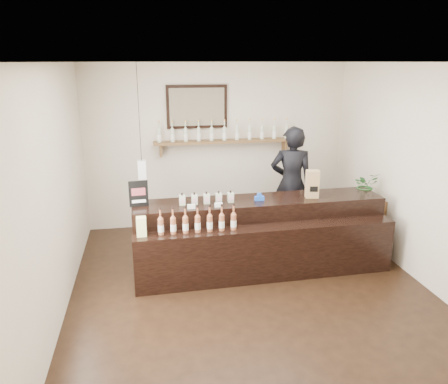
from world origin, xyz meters
TOP-DOWN VIEW (x-y plane):
  - ground at (0.00, 0.00)m, footprint 5.00×5.00m
  - room_shell at (0.00, 0.00)m, footprint 5.00×5.00m
  - back_wall_decor at (-0.15, 2.37)m, footprint 2.66×0.96m
  - counter at (0.28, 0.57)m, footprint 3.50×0.99m
  - promo_sign at (-1.35, 0.68)m, footprint 0.25×0.04m
  - paper_bag at (1.03, 0.66)m, footprint 0.20×0.17m
  - tape_dispenser at (0.27, 0.65)m, footprint 0.13×0.05m
  - side_cabinet at (2.00, 0.95)m, footprint 0.49×0.62m
  - potted_plant at (2.00, 0.95)m, footprint 0.40×0.36m
  - shopkeeper at (1.04, 1.55)m, footprint 0.87×0.68m

SIDE VIEW (x-z plane):
  - ground at x=0.00m, z-range 0.00..0.00m
  - side_cabinet at x=2.00m, z-range 0.00..0.82m
  - counter at x=0.28m, z-range -0.11..1.03m
  - tape_dispenser at x=0.27m, z-range 0.96..1.07m
  - potted_plant at x=2.00m, z-range 0.82..1.21m
  - shopkeeper at x=1.04m, z-range 0.00..2.09m
  - promo_sign at x=-1.35m, z-range 0.97..1.32m
  - paper_bag at x=1.03m, z-range 0.97..1.36m
  - room_shell at x=0.00m, z-range -0.80..4.20m
  - back_wall_decor at x=-0.15m, z-range 0.91..2.60m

